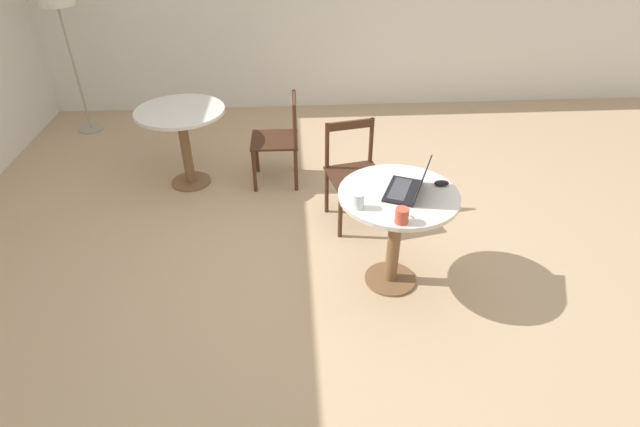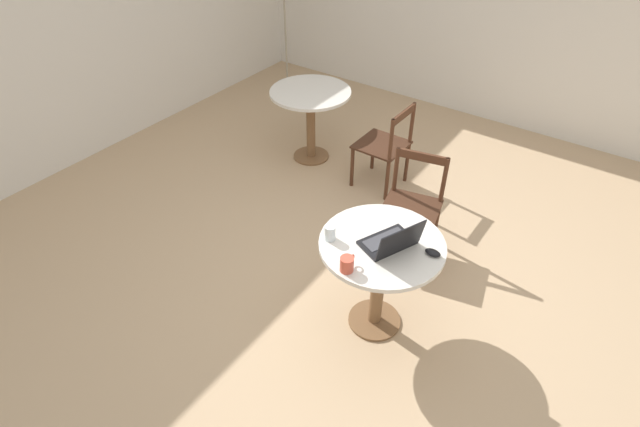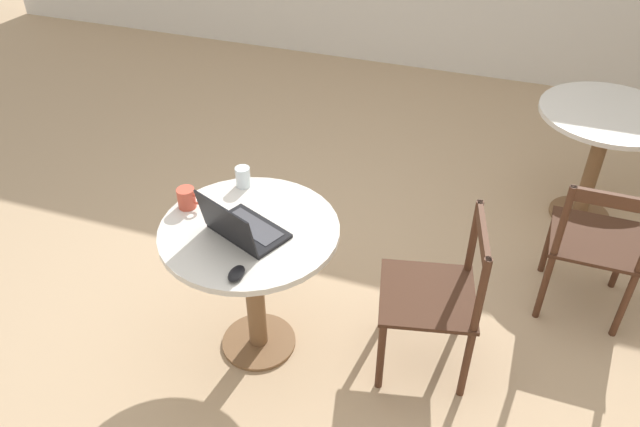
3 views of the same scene
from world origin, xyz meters
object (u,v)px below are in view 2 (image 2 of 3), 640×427
chair_near_right (412,207)px  drinking_glass (330,233)px  cafe_table_mid (311,106)px  mouse (433,253)px  laptop (391,241)px  mug (347,264)px  cafe_table_near (380,262)px  chair_mid_front (385,146)px

chair_near_right → drinking_glass: size_ratio=8.23×
cafe_table_mid → mouse: (-1.46, -1.99, 0.18)m
laptop → mug: bearing=160.7°
cafe_table_mid → mouse: bearing=-126.2°
cafe_table_mid → cafe_table_near: bearing=-132.4°
mouse → drinking_glass: drinking_glass is taller
chair_near_right → chair_mid_front: size_ratio=1.00×
cafe_table_mid → chair_near_right: bearing=-115.1°
chair_near_right → drinking_glass: (-0.99, 0.11, 0.37)m
cafe_table_near → mug: mug is taller
chair_mid_front → laptop: laptop is taller
chair_mid_front → drinking_glass: bearing=-163.0°
cafe_table_near → drinking_glass: size_ratio=7.84×
cafe_table_near → mug: (-0.33, 0.05, 0.21)m
chair_mid_front → drinking_glass: size_ratio=8.23×
cafe_table_mid → chair_near_right: size_ratio=0.95×
cafe_table_near → chair_mid_front: chair_mid_front is taller
drinking_glass → laptop: bearing=-66.0°
cafe_table_near → mouse: mouse is taller
cafe_table_mid → mouse: size_ratio=8.03×
laptop → mouse: laptop is taller
laptop → drinking_glass: 0.39m
chair_mid_front → mouse: chair_mid_front is taller
mouse → mug: mug is taller
cafe_table_near → mouse: bearing=-74.8°
mouse → drinking_glass: bearing=112.1°
cafe_table_mid → drinking_glass: 2.20m
cafe_table_near → mug: bearing=170.9°
chair_mid_front → cafe_table_mid: bearing=89.2°
cafe_table_mid → chair_mid_front: size_ratio=0.95×
cafe_table_mid → mouse: 2.47m
mouse → laptop: bearing=109.3°
cafe_table_mid → chair_mid_front: (-0.01, -0.88, -0.15)m
mouse → chair_mid_front: bearing=37.6°
chair_mid_front → laptop: 1.79m
cafe_table_near → laptop: (-0.00, -0.06, 0.21)m
cafe_table_near → cafe_table_mid: (1.54, 1.68, 0.00)m
drinking_glass → mouse: bearing=-67.9°
drinking_glass → cafe_table_near: bearing=-61.4°
cafe_table_near → mug: size_ratio=6.58×
laptop → mug: size_ratio=3.32×
chair_near_right → mug: mug is taller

